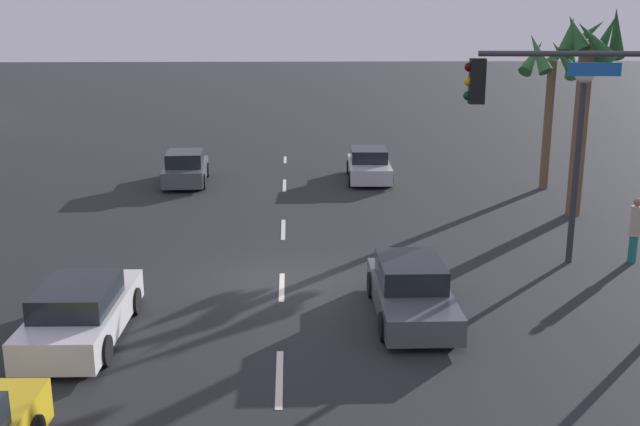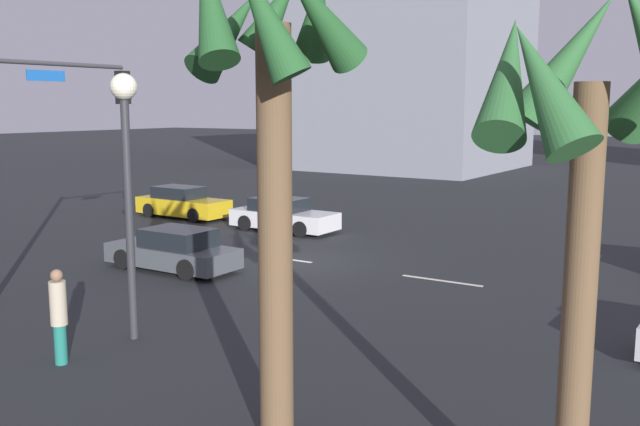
% 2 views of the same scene
% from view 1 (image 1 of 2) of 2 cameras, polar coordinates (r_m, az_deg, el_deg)
% --- Properties ---
extents(ground_plane, '(220.00, 220.00, 0.00)m').
position_cam_1_polar(ground_plane, '(20.21, -2.94, -5.23)').
color(ground_plane, '#232628').
extents(lane_stripe_0, '(1.88, 0.14, 0.01)m').
position_cam_1_polar(lane_stripe_0, '(37.64, -2.70, 4.10)').
color(lane_stripe_0, silver).
rests_on(lane_stripe_0, ground_plane).
extents(lane_stripe_1, '(2.43, 0.14, 0.01)m').
position_cam_1_polar(lane_stripe_1, '(31.75, -2.75, 2.13)').
color(lane_stripe_1, silver).
rests_on(lane_stripe_1, ground_plane).
extents(lane_stripe_2, '(2.49, 0.14, 0.01)m').
position_cam_1_polar(lane_stripe_2, '(25.06, -2.83, -1.27)').
color(lane_stripe_2, silver).
rests_on(lane_stripe_2, ground_plane).
extents(lane_stripe_3, '(2.14, 0.14, 0.01)m').
position_cam_1_polar(lane_stripe_3, '(19.75, -2.95, -5.69)').
color(lane_stripe_3, silver).
rests_on(lane_stripe_3, ground_plane).
extents(lane_stripe_4, '(2.46, 0.14, 0.01)m').
position_cam_1_polar(lane_stripe_4, '(15.00, -3.13, -12.55)').
color(lane_stripe_4, silver).
rests_on(lane_stripe_4, ground_plane).
extents(car_0, '(4.21, 1.96, 1.42)m').
position_cam_1_polar(car_0, '(32.54, -10.26, 3.37)').
color(car_0, '#474C51').
rests_on(car_0, ground_plane).
extents(car_1, '(4.33, 1.83, 1.32)m').
position_cam_1_polar(car_1, '(17.86, 7.00, -5.96)').
color(car_1, '#474C51').
rests_on(car_1, ground_plane).
extents(car_2, '(4.48, 1.92, 1.35)m').
position_cam_1_polar(car_2, '(17.26, -17.83, -7.26)').
color(car_2, silver).
rests_on(car_2, ground_plane).
extents(car_4, '(4.24, 2.03, 1.36)m').
position_cam_1_polar(car_4, '(32.85, 3.77, 3.64)').
color(car_4, '#B7B7BC').
rests_on(car_4, ground_plane).
extents(traffic_signal, '(0.68, 4.77, 6.41)m').
position_cam_1_polar(traffic_signal, '(17.14, 21.26, 5.16)').
color(traffic_signal, '#38383D').
rests_on(traffic_signal, ground_plane).
extents(streetlamp, '(0.56, 0.56, 5.72)m').
position_cam_1_polar(streetlamp, '(22.03, 19.35, 6.47)').
color(streetlamp, '#2D2D33').
rests_on(streetlamp, ground_plane).
extents(pedestrian_0, '(0.39, 0.39, 1.91)m').
position_cam_1_polar(pedestrian_0, '(23.28, 23.01, -1.07)').
color(pedestrian_0, '#1E7266').
rests_on(pedestrian_0, ground_plane).
extents(palm_tree_1, '(2.65, 2.57, 6.44)m').
position_cam_1_polar(palm_tree_1, '(31.83, 17.34, 10.31)').
color(palm_tree_1, brown).
rests_on(palm_tree_1, ground_plane).
extents(palm_tree_2, '(2.49, 2.44, 7.36)m').
position_cam_1_polar(palm_tree_2, '(27.70, 19.87, 10.27)').
color(palm_tree_2, brown).
rests_on(palm_tree_2, ground_plane).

